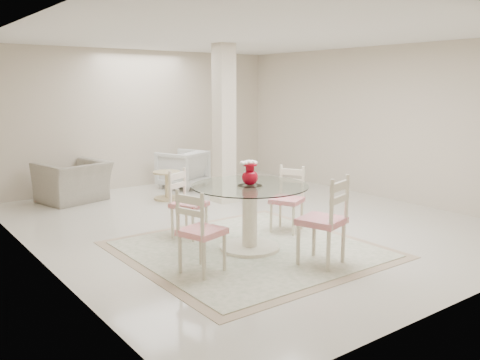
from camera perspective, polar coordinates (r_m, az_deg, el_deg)
ground at (r=7.65m, az=0.78°, el=-4.62°), size 7.00×7.00×0.00m
room_shell at (r=7.38m, az=0.81°, el=9.42°), size 6.02×7.02×2.71m
column at (r=8.75m, az=-1.80°, el=6.26°), size 0.30×0.30×2.70m
area_rug at (r=6.33m, az=1.09°, el=-7.78°), size 2.89×2.89×0.02m
dining_table at (r=6.22m, az=1.10°, el=-4.21°), size 1.41×1.41×0.82m
red_vase at (r=6.11m, az=1.10°, el=0.75°), size 0.23×0.20×0.31m
dining_chair_east at (r=7.05m, az=5.49°, el=-1.58°), size 0.54×0.54×1.00m
dining_chair_north at (r=6.77m, az=-6.19°, el=-2.07°), size 0.53×0.53×1.00m
dining_chair_west at (r=5.39m, az=-4.77°, el=-5.15°), size 0.52×0.52×1.03m
dining_chair_south at (r=5.70m, az=9.82°, el=-3.81°), size 0.57×0.57×1.14m
recliner_taupe at (r=9.33m, az=-18.22°, el=-0.19°), size 1.28×1.19×0.70m
armchair_white at (r=10.16m, az=-6.46°, el=1.24°), size 1.05×1.06×0.75m
side_table at (r=9.14m, az=-8.20°, el=-0.72°), size 0.49×0.49×0.51m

